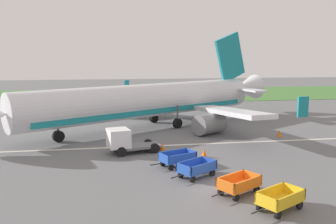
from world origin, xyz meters
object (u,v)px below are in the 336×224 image
Objects in this scene: airplane at (155,100)px; traffic_cone_mid_apron at (204,153)px; baggage_cart_third_in_row at (197,168)px; baggage_cart_fourth_in_row at (178,158)px; traffic_cone_by_carts at (162,146)px; baggage_cart_second_in_row at (239,184)px; traffic_cone_near_plane at (279,133)px; service_truck_beside_carts at (124,140)px; baggage_cart_nearest at (280,199)px.

airplane is 13.53m from traffic_cone_mid_apron.
baggage_cart_third_in_row is at bearing -111.23° from traffic_cone_mid_apron.
traffic_cone_by_carts is at bearing 95.29° from baggage_cart_fourth_in_row.
baggage_cart_second_in_row is (2.31, -20.77, -2.45)m from airplane.
baggage_cart_second_in_row and baggage_cart_third_in_row have the same top height.
baggage_cart_third_in_row is 5.17× the size of traffic_cone_near_plane.
airplane is 7.29× the size of service_truck_beside_carts.
service_truck_beside_carts is 7.06× the size of traffic_cone_by_carts.
airplane reaches higher than traffic_cone_near_plane.
airplane is 51.82× the size of traffic_cone_near_plane.
baggage_cart_nearest is 9.11m from baggage_cart_fourth_in_row.
traffic_cone_near_plane is at bearing 43.04° from baggage_cart_third_in_row.
traffic_cone_by_carts is (-2.98, 2.89, -0.01)m from traffic_cone_mid_apron.
airplane reaches higher than baggage_cart_nearest.
baggage_cart_second_in_row is 5.08× the size of traffic_cone_mid_apron.
baggage_cart_fourth_in_row reaches higher than traffic_cone_by_carts.
baggage_cart_third_in_row reaches higher than traffic_cone_near_plane.
baggage_cart_second_in_row is 16.63m from traffic_cone_near_plane.
baggage_cart_second_in_row reaches higher than traffic_cone_near_plane.
traffic_cone_near_plane is (11.95, 7.87, -0.27)m from baggage_cart_fourth_in_row.
baggage_cart_nearest is 14.55m from service_truck_beside_carts.
baggage_cart_third_in_row is at bearing 117.59° from baggage_cart_second_in_row.
baggage_cart_nearest is 0.74× the size of service_truck_beside_carts.
baggage_cart_fourth_in_row is 5.60m from service_truck_beside_carts.
traffic_cone_near_plane is (15.68, 3.72, -0.77)m from service_truck_beside_carts.
baggage_cart_fourth_in_row is at bearing -143.27° from traffic_cone_mid_apron.
traffic_cone_near_plane is at bearing 33.36° from baggage_cart_fourth_in_row.
traffic_cone_near_plane is 0.99× the size of traffic_cone_by_carts.
baggage_cart_fourth_in_row is 0.76× the size of service_truck_beside_carts.
service_truck_beside_carts is at bearing -110.14° from airplane.
baggage_cart_nearest is 1.01× the size of baggage_cart_second_in_row.
airplane is 9.95× the size of baggage_cart_second_in_row.
traffic_cone_by_carts is at bearing 105.69° from baggage_cart_second_in_row.
baggage_cart_nearest is 2.76m from baggage_cart_second_in_row.
baggage_cart_nearest and baggage_cart_fourth_in_row have the same top height.
service_truck_beside_carts is (-6.27, 9.98, 0.50)m from baggage_cart_second_in_row.
traffic_cone_mid_apron is (6.26, -2.26, -0.76)m from service_truck_beside_carts.
baggage_cart_second_in_row is at bearing -62.41° from baggage_cart_third_in_row.
airplane is 13.96m from traffic_cone_near_plane.
traffic_cone_near_plane is 0.98× the size of traffic_cone_mid_apron.
traffic_cone_mid_apron is 4.15m from traffic_cone_by_carts.
baggage_cart_nearest and baggage_cart_third_in_row have the same top height.
baggage_cart_nearest is 1.02× the size of baggage_cart_third_in_row.
traffic_cone_near_plane is at bearing 55.50° from baggage_cart_second_in_row.
service_truck_beside_carts is at bearing 124.21° from baggage_cart_third_in_row.
traffic_cone_by_carts is (-2.98, 10.61, -0.27)m from baggage_cart_second_in_row.
baggage_cart_nearest is at bearing -61.78° from baggage_cart_third_in_row.
service_truck_beside_carts reaches higher than traffic_cone_by_carts.
traffic_cone_near_plane is (11.73, -7.07, -2.72)m from airplane.
baggage_cart_second_in_row is 6.36m from baggage_cart_fourth_in_row.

